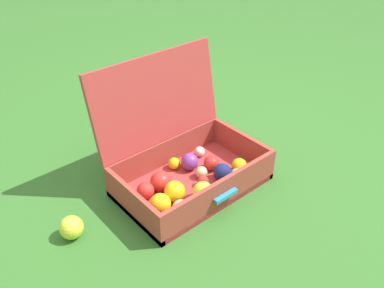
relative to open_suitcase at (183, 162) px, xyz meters
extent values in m
plane|color=#336B28|center=(0.04, 0.03, -0.11)|extent=(16.00, 16.00, 0.00)
cube|color=#B23838|center=(0.01, -0.04, -0.10)|extent=(0.60, 0.37, 0.03)
cube|color=#9E3D33|center=(-0.28, -0.04, -0.04)|extent=(0.02, 0.37, 0.14)
cube|color=#9E3D33|center=(0.30, -0.04, -0.04)|extent=(0.02, 0.37, 0.14)
cube|color=#9E3D33|center=(0.01, -0.22, -0.04)|extent=(0.56, 0.02, 0.14)
cube|color=#9E3D33|center=(0.01, 0.13, -0.04)|extent=(0.56, 0.02, 0.14)
cube|color=#B23838|center=(0.01, 0.18, 0.21)|extent=(0.60, 0.09, 0.36)
cube|color=teal|center=(0.01, -0.24, -0.03)|extent=(0.11, 0.02, 0.02)
sphere|color=white|center=(0.16, 0.08, -0.06)|extent=(0.05, 0.05, 0.05)
sphere|color=yellow|center=(0.01, 0.08, -0.06)|extent=(0.05, 0.05, 0.05)
sphere|color=red|center=(-0.19, 0.00, -0.05)|extent=(0.07, 0.07, 0.07)
sphere|color=yellow|center=(-0.20, -0.10, -0.04)|extent=(0.08, 0.08, 0.08)
sphere|color=red|center=(-0.12, 0.00, -0.04)|extent=(0.08, 0.08, 0.08)
sphere|color=yellow|center=(-0.11, -0.08, -0.04)|extent=(0.08, 0.08, 0.08)
sphere|color=#CCDB38|center=(-0.03, -0.15, -0.04)|extent=(0.08, 0.08, 0.08)
sphere|color=navy|center=(0.11, -0.11, -0.05)|extent=(0.08, 0.08, 0.08)
sphere|color=purple|center=(0.06, 0.03, -0.05)|extent=(0.08, 0.08, 0.08)
sphere|color=red|center=(0.13, -0.03, -0.05)|extent=(0.07, 0.07, 0.07)
sphere|color=#D1B784|center=(0.06, -0.04, -0.06)|extent=(0.05, 0.05, 0.05)
sphere|color=yellow|center=(0.21, -0.12, -0.05)|extent=(0.07, 0.07, 0.07)
sphere|color=#D1B784|center=(0.16, -0.15, -0.06)|extent=(0.05, 0.05, 0.05)
sphere|color=red|center=(0.03, -0.09, -0.06)|extent=(0.05, 0.05, 0.05)
sphere|color=#D1B784|center=(-0.15, -0.16, -0.05)|extent=(0.06, 0.06, 0.06)
sphere|color=#CCDB38|center=(-0.50, 0.03, -0.07)|extent=(0.09, 0.09, 0.09)
camera|label=1|loc=(-0.84, -1.04, 0.98)|focal=37.88mm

